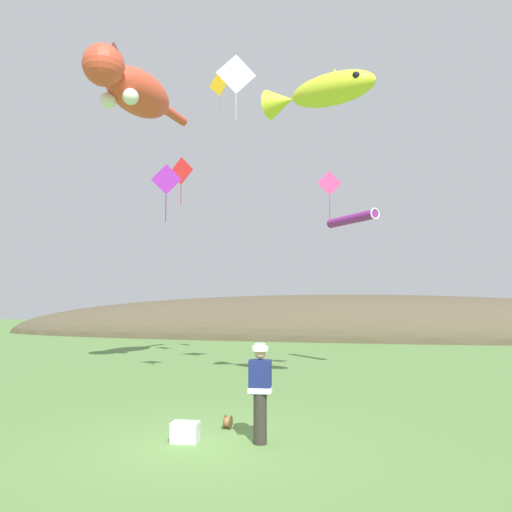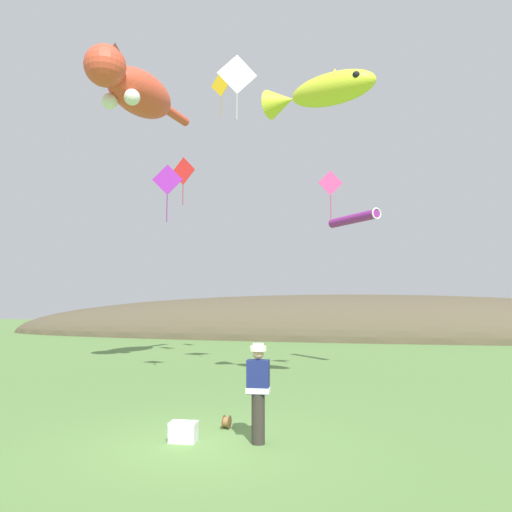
% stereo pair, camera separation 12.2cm
% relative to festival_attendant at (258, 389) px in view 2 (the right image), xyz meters
% --- Properties ---
extents(ground_plane, '(120.00, 120.00, 0.00)m').
position_rel_festival_attendant_xyz_m(ground_plane, '(-0.94, -0.37, -0.95)').
color(ground_plane, '#5B8442').
extents(distant_hill_ridge, '(56.36, 12.40, 6.35)m').
position_rel_festival_attendant_xyz_m(distant_hill_ridge, '(-0.94, 29.40, -0.95)').
color(distant_hill_ridge, brown).
rests_on(distant_hill_ridge, ground).
extents(festival_attendant, '(0.45, 0.30, 1.77)m').
position_rel_festival_attendant_xyz_m(festival_attendant, '(0.00, 0.00, 0.00)').
color(festival_attendant, '#332D28').
rests_on(festival_attendant, ground).
extents(kite_spool, '(0.13, 0.26, 0.26)m').
position_rel_festival_attendant_xyz_m(kite_spool, '(-0.87, 0.91, -0.82)').
color(kite_spool, olive).
rests_on(kite_spool, ground).
extents(picnic_cooler, '(0.52, 0.37, 0.36)m').
position_rel_festival_attendant_xyz_m(picnic_cooler, '(-1.34, -0.21, -0.77)').
color(picnic_cooler, white).
rests_on(picnic_cooler, ground).
extents(kite_giant_cat, '(2.25, 6.34, 1.93)m').
position_rel_festival_attendant_xyz_m(kite_giant_cat, '(-6.79, 7.75, 9.69)').
color(kite_giant_cat, '#E04C33').
extents(kite_fish_windsock, '(3.39, 1.91, 1.01)m').
position_rel_festival_attendant_xyz_m(kite_fish_windsock, '(0.69, 4.53, 7.42)').
color(kite_fish_windsock, yellow).
extents(kite_tube_streamer, '(2.10, 2.22, 0.44)m').
position_rel_festival_attendant_xyz_m(kite_tube_streamer, '(1.26, 10.38, 4.79)').
color(kite_tube_streamer, '#8C268C').
extents(kite_diamond_white, '(1.28, 0.58, 2.30)m').
position_rel_festival_attendant_xyz_m(kite_diamond_white, '(-2.42, 6.87, 9.36)').
color(kite_diamond_white, white).
extents(kite_diamond_violet, '(1.00, 0.23, 1.92)m').
position_rel_festival_attendant_xyz_m(kite_diamond_violet, '(-4.55, 6.04, 5.59)').
color(kite_diamond_violet, purple).
extents(kite_diamond_pink, '(0.81, 0.33, 1.76)m').
position_rel_festival_attendant_xyz_m(kite_diamond_pink, '(0.63, 7.80, 5.59)').
color(kite_diamond_pink, '#E53F8C').
extents(kite_diamond_red, '(1.22, 0.30, 2.15)m').
position_rel_festival_attendant_xyz_m(kite_diamond_red, '(-6.12, 11.19, 7.34)').
color(kite_diamond_red, red).
extents(kite_diamond_gold, '(1.10, 0.52, 2.11)m').
position_rel_festival_attendant_xyz_m(kite_diamond_gold, '(-4.28, 10.85, 11.01)').
color(kite_diamond_gold, yellow).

